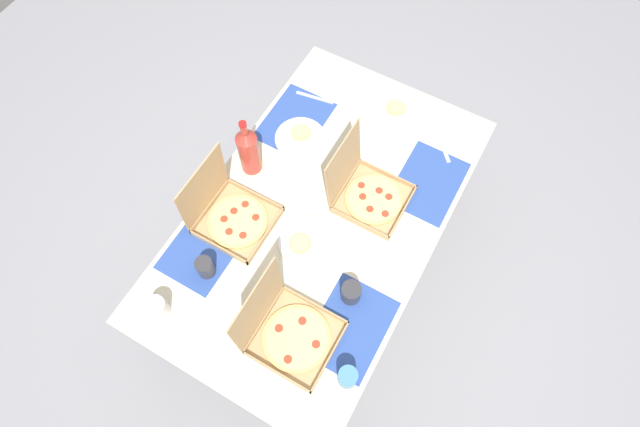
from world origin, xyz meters
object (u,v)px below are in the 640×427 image
Objects in this scene: soda_bottle at (249,150)px; cup_dark at (348,377)px; pizza_box_corner_right at (288,331)px; cup_clear_right at (158,308)px; plate_far_right at (396,105)px; pizza_box_center at (230,214)px; plate_near_left at (305,241)px; pizza_box_edge_far at (367,192)px; cup_clear_left at (351,293)px; plate_near_right at (300,138)px; cup_red at (205,267)px.

cup_dark is (-0.60, -0.80, -0.09)m from soda_bottle.
soda_bottle is at bearing 43.21° from pizza_box_corner_right.
soda_bottle is (0.56, 0.53, 0.08)m from pizza_box_corner_right.
plate_far_right is at bearing -15.20° from cup_clear_right.
pizza_box_center is 1.00× the size of soda_bottle.
plate_near_left is 0.72× the size of soda_bottle.
soda_bottle is 0.74m from cup_clear_right.
pizza_box_center is (-0.37, 0.45, 0.00)m from pizza_box_edge_far.
pizza_box_center is at bearing 65.39° from cup_dark.
cup_clear_left is at bearing -160.87° from pizza_box_edge_far.
plate_near_left is 2.51× the size of cup_clear_right.
soda_bottle reaches higher than plate_near_left.
pizza_box_center is 0.28m from soda_bottle.
plate_near_right is 0.74m from cup_red.
plate_far_right is 1.16m from cup_red.
plate_near_left is at bearing -147.40° from plate_near_right.
plate_near_right is at bearing -0.22° from cup_red.
soda_bottle is at bearing 62.78° from plate_near_left.
soda_bottle is (-0.23, 0.11, 0.12)m from plate_near_right.
cup_dark is 0.93× the size of cup_clear_right.
pizza_box_center is at bearing 85.09° from cup_clear_left.
pizza_box_edge_far is 0.42m from plate_near_right.
plate_far_right is (0.51, 0.10, -0.04)m from pizza_box_edge_far.
cup_clear_right is at bearing 100.02° from cup_dark.
soda_bottle reaches higher than cup_clear_right.
cup_clear_right reaches higher than cup_dark.
cup_red reaches higher than cup_clear_left.
plate_near_left is at bearing -33.13° from cup_clear_right.
cup_clear_right is at bearing -176.37° from soda_bottle.
cup_red is (-0.30, 0.28, 0.04)m from plate_near_left.
pizza_box_corner_right is at bearing -152.46° from plate_near_right.
plate_near_right is (0.12, 0.40, -0.04)m from pizza_box_edge_far.
cup_clear_left is at bearing 25.68° from cup_dark.
plate_near_left is at bearing 20.77° from pizza_box_corner_right.
plate_far_right is 2.39× the size of cup_red.
cup_red is at bearing -16.05° from cup_clear_right.
pizza_box_center is 3.75× the size of cup_dark.
cup_dark is at bearing -79.98° from cup_clear_right.
plate_near_left is at bearing 158.55° from pizza_box_edge_far.
plate_near_left is at bearing 178.50° from plate_far_right.
cup_red is at bearing 82.42° from cup_dark.
soda_bottle reaches higher than cup_dark.
cup_red is at bearing 82.23° from pizza_box_corner_right.
pizza_box_corner_right is 0.39m from plate_near_left.
plate_far_right is at bearing -37.77° from plate_near_right.
pizza_box_center is at bearing 100.56° from plate_near_left.
plate_near_right is 2.52× the size of cup_clear_right.
pizza_box_center is at bearing 56.92° from pizza_box_corner_right.
cup_clear_left is (-0.11, -0.27, 0.04)m from plate_near_left.
pizza_box_center is 0.25m from cup_red.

